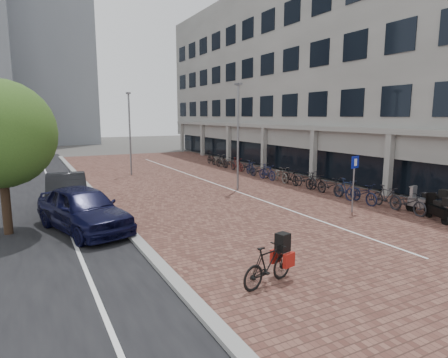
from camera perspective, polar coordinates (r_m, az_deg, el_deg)
ground at (r=13.54m, az=11.93°, el=-9.13°), size 140.00×140.00×0.00m
plaza_brick at (r=24.52m, az=-2.31°, el=-0.60°), size 14.50×42.00×0.04m
street_asphalt at (r=22.29m, az=-28.88°, el=-2.79°), size 8.00×50.00×0.03m
curb at (r=22.49m, az=-18.93°, el=-1.86°), size 0.35×42.00×0.14m
lane_line at (r=22.31m, az=-23.75°, el=-2.36°), size 0.12×44.00×0.00m
parking_line at (r=24.60m, az=-1.89°, el=-0.50°), size 0.10×30.00×0.00m
office_building at (r=33.71m, az=12.32°, el=16.31°), size 8.40×40.00×15.00m
car_navy at (r=15.18m, az=-20.19°, el=-4.18°), size 3.34×5.33×1.69m
car_dark at (r=19.12m, az=-22.34°, el=-1.72°), size 2.08×5.01×1.61m
hero_bike at (r=9.96m, az=6.59°, el=-12.48°), size 1.84×0.93×1.25m
scooter_front at (r=18.78m, az=27.88°, el=-2.92°), size 0.80×1.83×1.22m
scooter_mid at (r=17.82m, az=29.17°, el=-3.80°), size 1.15×1.68×1.11m
parking_sign at (r=17.66m, az=18.77°, el=0.58°), size 0.52×0.16×2.53m
lamp_near at (r=21.80m, az=2.09°, el=6.05°), size 0.12×0.12×5.98m
lamp_far at (r=28.16m, az=-13.80°, el=6.37°), size 0.12×0.12×5.81m
street_tree at (r=15.66m, az=-30.01°, el=5.44°), size 3.80×3.80×5.53m
bike_row at (r=25.43m, az=7.80°, el=0.85°), size 1.25×21.45×1.05m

